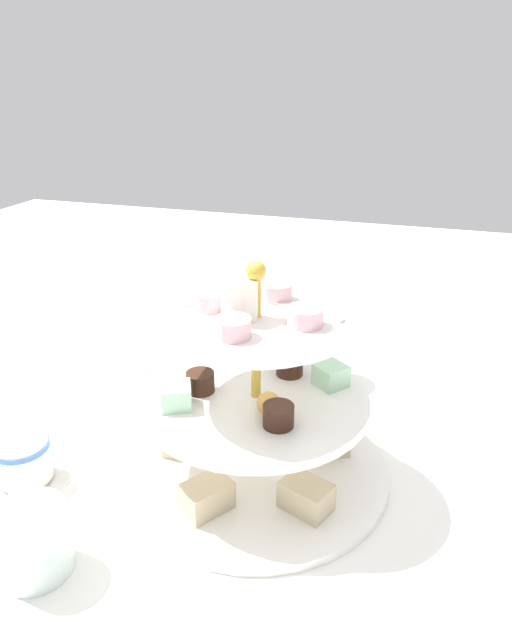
{
  "coord_description": "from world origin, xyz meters",
  "views": [
    {
      "loc": [
        -0.16,
        0.49,
        0.41
      ],
      "look_at": [
        0.0,
        0.0,
        0.18
      ],
      "focal_mm": 32.11,
      "sensor_mm": 36.0,
      "label": 1
    }
  ],
  "objects": [
    {
      "name": "water_glass_short_left",
      "position": [
        0.15,
        0.19,
        0.03
      ],
      "size": [
        0.06,
        0.06,
        0.07
      ],
      "primitive_type": "cylinder",
      "color": "silver",
      "rests_on": "ground_plane"
    },
    {
      "name": "teacup_with_saucer",
      "position": [
        0.23,
        0.09,
        0.02
      ],
      "size": [
        0.09,
        0.09,
        0.05
      ],
      "color": "white",
      "rests_on": "ground_plane"
    },
    {
      "name": "tiered_serving_stand",
      "position": [
        0.0,
        0.0,
        0.08
      ],
      "size": [
        0.29,
        0.29,
        0.25
      ],
      "color": "white",
      "rests_on": "ground_plane"
    },
    {
      "name": "water_glass_tall_right",
      "position": [
        0.01,
        -0.24,
        0.07
      ],
      "size": [
        0.07,
        0.07,
        0.13
      ],
      "primitive_type": "cylinder",
      "color": "silver",
      "rests_on": "ground_plane"
    },
    {
      "name": "butter_knife_right",
      "position": [
        0.26,
        -0.12,
        0.0
      ],
      "size": [
        0.1,
        0.15,
        0.0
      ],
      "primitive_type": "cube",
      "rotation": [
        0.0,
        0.0,
        7.31
      ],
      "color": "silver",
      "rests_on": "ground_plane"
    },
    {
      "name": "ground_plane",
      "position": [
        0.0,
        0.0,
        0.0
      ],
      "size": [
        2.4,
        2.4,
        0.0
      ],
      "primitive_type": "plane",
      "color": "white"
    }
  ]
}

